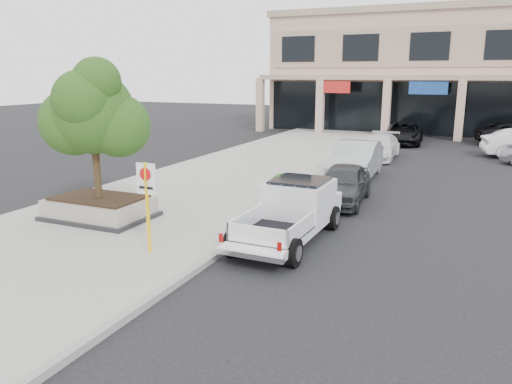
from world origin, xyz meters
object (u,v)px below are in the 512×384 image
at_px(curb_car_a, 343,184).
at_px(curb_car_b, 356,160).
at_px(pickup_truck, 288,214).
at_px(planter, 100,208).
at_px(curb_car_c, 379,147).
at_px(planter_tree, 100,113).
at_px(no_parking_sign, 147,195).
at_px(curb_car_d, 403,133).

xyz_separation_m(curb_car_a, curb_car_b, (-0.57, 4.56, 0.11)).
distance_m(pickup_truck, curb_car_a, 4.85).
bearing_deg(planter, curb_car_b, 60.28).
bearing_deg(curb_car_c, planter, -110.68).
height_order(planter_tree, no_parking_sign, planter_tree).
height_order(planter, curb_car_d, curb_car_d).
relative_size(planter, curb_car_d, 0.62).
bearing_deg(no_parking_sign, curb_car_d, 83.48).
bearing_deg(curb_car_d, no_parking_sign, -99.99).
bearing_deg(curb_car_c, curb_car_a, -87.45).
relative_size(planter, curb_car_b, 0.65).
bearing_deg(curb_car_c, curb_car_b, -90.49).
relative_size(curb_car_a, curb_car_c, 0.90).
height_order(planter, curb_car_c, curb_car_c).
bearing_deg(planter_tree, curb_car_b, 60.49).
xyz_separation_m(planter, pickup_truck, (6.01, 0.66, 0.33)).
bearing_deg(curb_car_c, pickup_truck, -89.69).
bearing_deg(no_parking_sign, curb_car_c, 82.18).
bearing_deg(curb_car_d, planter, -108.54).
relative_size(planter_tree, curb_car_d, 0.78).
bearing_deg(curb_car_d, curb_car_c, -96.55).
bearing_deg(planter, curb_car_c, 70.13).
bearing_deg(pickup_truck, planter_tree, -173.87).
distance_m(planter_tree, curb_car_c, 16.85).
relative_size(planter, pickup_truck, 0.63).
bearing_deg(curb_car_a, curb_car_c, 89.69).
xyz_separation_m(no_parking_sign, curb_car_a, (3.04, 7.46, -0.94)).
bearing_deg(curb_car_a, planter, -142.60).
xyz_separation_m(no_parking_sign, curb_car_c, (2.44, 17.76, -0.97)).
bearing_deg(curb_car_d, curb_car_a, -92.66).
distance_m(planter, pickup_truck, 6.05).
distance_m(no_parking_sign, curb_car_a, 8.11).
height_order(no_parking_sign, pickup_truck, no_parking_sign).
xyz_separation_m(no_parking_sign, pickup_truck, (2.73, 2.62, -0.83)).
relative_size(planter, no_parking_sign, 1.39).
bearing_deg(planter, curb_car_a, 41.06).
height_order(curb_car_a, curb_car_c, curb_car_a).
xyz_separation_m(pickup_truck, curb_car_c, (-0.29, 15.14, -0.14)).
height_order(planter_tree, curb_car_d, planter_tree).
height_order(planter_tree, curb_car_b, planter_tree).
bearing_deg(pickup_truck, curb_car_b, 92.75).
height_order(pickup_truck, curb_car_b, curb_car_b).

